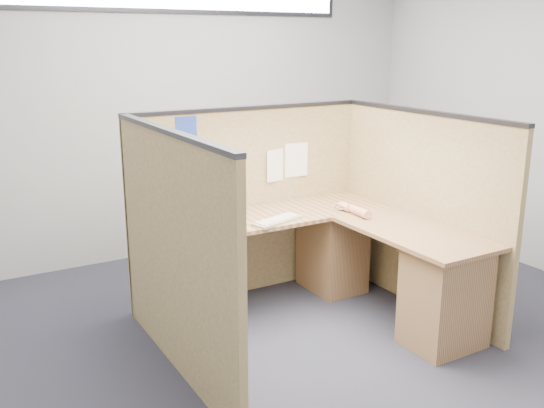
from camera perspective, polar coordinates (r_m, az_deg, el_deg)
floor at (r=4.39m, az=4.32°, el=-12.34°), size 5.00×5.00×0.00m
wall_back at (r=5.92m, az=-7.93°, el=8.95°), size 5.00×0.00×5.00m
cubicle_partitions at (r=4.43m, az=1.41°, el=-1.30°), size 2.06×1.83×1.53m
l_desk at (r=4.54m, az=4.30°, el=-5.95°), size 1.95×1.75×0.73m
laptop at (r=4.49m, az=-5.95°, el=-0.92°), size 0.33×0.33×0.23m
keyboard at (r=4.45m, az=0.51°, el=-1.55°), size 0.43×0.25×0.03m
mouse at (r=4.79m, az=6.71°, el=-0.35°), size 0.10×0.06×0.04m
hand_forearm at (r=4.70m, az=7.74°, el=-0.53°), size 0.10×0.36×0.08m
blue_poster at (r=4.54m, az=-8.08°, el=6.81°), size 0.16×0.01×0.22m
american_flag at (r=4.55m, az=-8.40°, el=4.22°), size 0.19×0.01×0.33m
file_holder at (r=4.66m, az=-5.53°, el=2.47°), size 0.24×0.05×0.30m
paper_left at (r=5.02m, az=2.24°, el=4.16°), size 0.22×0.02×0.28m
paper_right at (r=4.94m, az=0.49°, el=3.66°), size 0.20×0.03×0.26m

